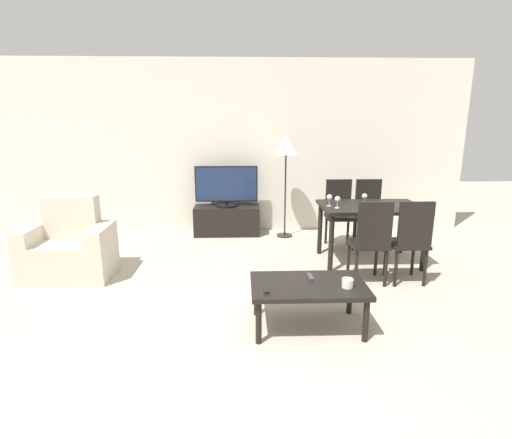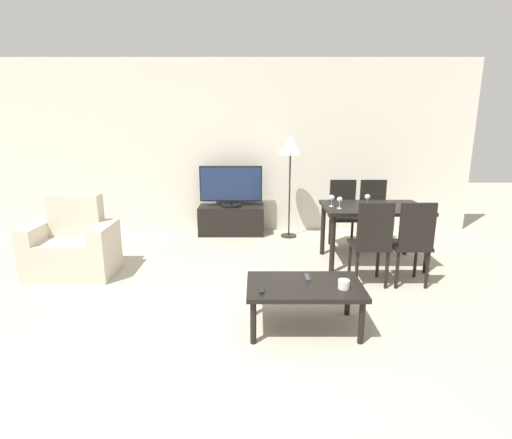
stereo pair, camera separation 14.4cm
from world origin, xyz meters
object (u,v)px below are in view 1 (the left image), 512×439
Objects in this scene: dining_chair_near at (371,239)px; wine_glass_right at (329,198)px; dining_chair_far at (369,210)px; remote_secondary at (266,289)px; dining_chair_far_left at (339,210)px; dining_table at (371,213)px; coffee_table at (308,289)px; tv at (226,186)px; wine_glass_center at (338,200)px; cup_white_near at (348,283)px; tv_stand at (227,220)px; dining_chair_near_right at (410,238)px; remote_primary at (310,277)px; wine_glass_left at (364,197)px; floor_lamp at (286,149)px; armchair at (69,249)px.

dining_chair_near is 0.82m from wine_glass_right.
dining_chair_far is 2.98m from remote_secondary.
dining_table is at bearing -73.11° from dining_chair_far_left.
coffee_table is 2.51m from dining_chair_far_left.
wine_glass_center is (1.39, -1.50, 0.07)m from tv.
dining_table reaches higher than cup_white_near.
tv_stand is 3.11m from coffee_table.
dining_chair_near_right is 1.47m from remote_primary.
tv is 1.02× the size of dining_chair_near_right.
cup_white_near is at bearing -110.23° from wine_glass_left.
tv is 2.94m from dining_chair_near_right.
dining_chair_far_left is (-0.43, 1.43, 0.00)m from dining_chair_near_right.
wine_glass_center reaches higher than coffee_table.
dining_chair_near is at bearing 48.33° from coffee_table.
tv is at bearing 106.39° from remote_primary.
remote_secondary is 1.93m from wine_glass_center.
dining_chair_near is 2.21m from floor_lamp.
wine_glass_left is (3.52, 0.38, 0.52)m from armchair.
dining_chair_far is at bearing 44.84° from wine_glass_right.
cup_white_near is (2.87, -1.36, 0.12)m from armchair.
dining_chair_near_right reaches higher than dining_table.
wine_glass_right is (-0.75, -0.75, 0.32)m from dining_chair_far.
wine_glass_right reaches higher than cup_white_near.
wine_glass_left is at bearing -113.41° from dining_chair_far.
dining_chair_far is 0.83m from wine_glass_left.
dining_table is at bearing -36.12° from tv_stand.
dining_chair_near_right reaches higher than wine_glass_left.
tv_stand is at bearing 133.58° from wine_glass_right.
dining_chair_near_right is 6.51× the size of wine_glass_right.
dining_table is 13.04× the size of cup_white_near.
wine_glass_right is (0.41, -1.23, -0.51)m from floor_lamp.
tv is 6.66× the size of wine_glass_right.
floor_lamp is 3.07m from cup_white_near.
dining_chair_far_left reaches higher than wine_glass_center.
wine_glass_right reaches higher than dining_table.
coffee_table is at bearing -91.96° from floor_lamp.
tv_stand is at bearing 90.00° from tv.
wine_glass_right is at bearing 6.28° from armchair.
dining_chair_near is at bearing 63.24° from cup_white_near.
cup_white_near is (-0.95, -2.45, -0.07)m from dining_chair_far.
remote_secondary is at bearing -32.68° from armchair.
wine_glass_center reaches higher than dining_table.
floor_lamp is 10.64× the size of wine_glass_center.
dining_chair_far is (2.07, -0.64, 0.30)m from tv_stand.
wine_glass_left is (0.13, -0.70, 0.32)m from dining_chair_far_left.
dining_table is at bearing 73.11° from dining_chair_near.
dining_chair_far_left is 6.51× the size of wine_glass_center.
floor_lamp reaches higher than wine_glass_left.
wine_glass_center is (0.55, 1.37, 0.42)m from remote_primary.
wine_glass_left reaches higher than coffee_table.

